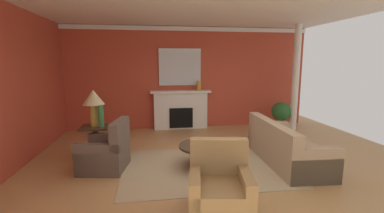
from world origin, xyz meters
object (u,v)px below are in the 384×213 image
at_px(mantel_mirror, 180,67).
at_px(table_lamp, 94,101).
at_px(sofa, 285,148).
at_px(armchair_near_window, 106,154).
at_px(side_table, 96,140).
at_px(vase_on_side_table, 101,116).
at_px(armchair_facing_fireplace, 220,192).
at_px(fireplace, 181,111).
at_px(potted_plant, 281,113).
at_px(vase_mantel_right, 199,86).
at_px(coffee_table, 205,151).

height_order(mantel_mirror, table_lamp, mantel_mirror).
distance_m(sofa, armchair_near_window, 3.49).
bearing_deg(sofa, mantel_mirror, 118.46).
bearing_deg(side_table, vase_on_side_table, -38.66).
height_order(mantel_mirror, armchair_facing_fireplace, mantel_mirror).
bearing_deg(fireplace, potted_plant, -11.24).
relative_size(side_table, vase_mantel_right, 2.47).
xyz_separation_m(armchair_near_window, vase_mantel_right, (2.27, 2.89, 1.00)).
bearing_deg(coffee_table, armchair_facing_fireplace, -94.14).
height_order(armchair_near_window, table_lamp, table_lamp).
xyz_separation_m(sofa, side_table, (-3.78, 0.81, 0.10)).
xyz_separation_m(fireplace, vase_on_side_table, (-1.87, -2.44, 0.38)).
bearing_deg(mantel_mirror, vase_mantel_right, -17.18).
height_order(mantel_mirror, armchair_near_window, mantel_mirror).
bearing_deg(potted_plant, vase_mantel_right, 167.38).
relative_size(fireplace, mantel_mirror, 1.43).
relative_size(armchair_facing_fireplace, coffee_table, 0.95).
height_order(armchair_near_window, armchair_facing_fireplace, same).
distance_m(coffee_table, vase_on_side_table, 2.20).
relative_size(vase_mantel_right, potted_plant, 0.34).
height_order(armchair_facing_fireplace, coffee_table, armchair_facing_fireplace).
bearing_deg(side_table, potted_plant, 19.27).
bearing_deg(potted_plant, coffee_table, -137.89).
xyz_separation_m(fireplace, table_lamp, (-2.02, -2.32, 0.67)).
height_order(coffee_table, vase_mantel_right, vase_mantel_right).
xyz_separation_m(mantel_mirror, armchair_near_window, (-1.72, -3.06, -1.55)).
height_order(side_table, table_lamp, table_lamp).
distance_m(side_table, vase_mantel_right, 3.55).
distance_m(mantel_mirror, vase_on_side_table, 3.31).
height_order(fireplace, coffee_table, fireplace).
distance_m(fireplace, coffee_table, 3.14).
bearing_deg(vase_mantel_right, coffee_table, -97.74).
height_order(mantel_mirror, vase_mantel_right, mantel_mirror).
relative_size(side_table, potted_plant, 0.84).
bearing_deg(vase_mantel_right, armchair_near_window, -128.16).
xyz_separation_m(mantel_mirror, potted_plant, (2.95, -0.71, -1.37)).
height_order(sofa, armchair_near_window, armchair_near_window).
relative_size(mantel_mirror, vase_on_side_table, 2.74).
bearing_deg(table_lamp, armchair_facing_fireplace, -49.45).
bearing_deg(sofa, potted_plant, 65.00).
xyz_separation_m(coffee_table, vase_on_side_table, (-2.00, 0.69, 0.59)).
height_order(table_lamp, vase_mantel_right, table_lamp).
height_order(fireplace, table_lamp, table_lamp).
bearing_deg(armchair_facing_fireplace, table_lamp, 130.55).
height_order(armchair_facing_fireplace, vase_on_side_table, vase_on_side_table).
bearing_deg(side_table, mantel_mirror, 50.41).
relative_size(armchair_near_window, vase_mantel_right, 3.35).
relative_size(fireplace, sofa, 0.85).
distance_m(coffee_table, table_lamp, 2.46).
bearing_deg(mantel_mirror, armchair_near_window, -119.35).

